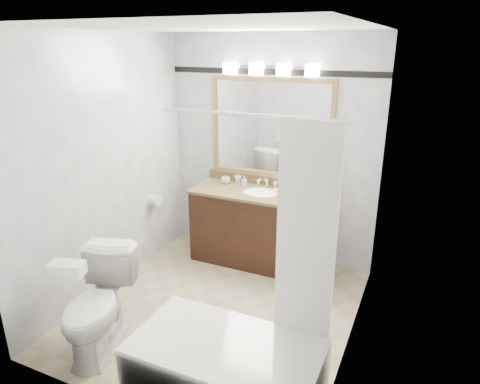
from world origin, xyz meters
name	(u,v)px	position (x,y,z in m)	size (l,w,h in m)	color
room	(217,184)	(0.00, 0.00, 1.25)	(2.42, 2.62, 2.52)	tan
vanity	(260,227)	(0.00, 1.02, 0.44)	(1.53, 0.58, 0.97)	black
mirror	(270,129)	(0.00, 1.28, 1.50)	(1.40, 0.04, 1.10)	#A07848
vanity_light_bar	(270,69)	(0.00, 1.23, 2.13)	(1.02, 0.14, 0.12)	silver
accent_stripe	(272,72)	(0.00, 1.29, 2.10)	(2.40, 0.01, 0.06)	black
bathtub	(230,363)	(0.55, -0.90, 0.28)	(1.30, 0.75, 1.96)	white
tp_roll	(155,200)	(-1.14, 0.66, 0.70)	(0.12, 0.12, 0.11)	white
toilet	(98,305)	(-0.63, -0.88, 0.40)	(0.45, 0.79, 0.81)	white
tissue_box	(67,269)	(-0.63, -1.12, 0.86)	(0.24, 0.13, 0.10)	white
coffee_maker	(319,182)	(0.63, 1.04, 1.04)	(0.20, 0.24, 0.38)	black
cup_left	(226,180)	(-0.48, 1.14, 0.89)	(0.10, 0.10, 0.08)	white
cup_right	(238,179)	(-0.37, 1.23, 0.89)	(0.09, 0.09, 0.08)	white
soap_bottle_a	(244,181)	(-0.25, 1.15, 0.91)	(0.05, 0.05, 0.12)	white
soap_bottle_b	(284,188)	(0.22, 1.16, 0.89)	(0.07, 0.07, 0.09)	white
soap_bar	(277,190)	(0.14, 1.13, 0.86)	(0.07, 0.04, 0.02)	beige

